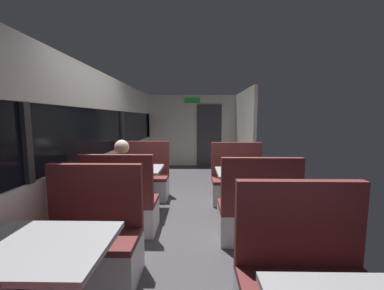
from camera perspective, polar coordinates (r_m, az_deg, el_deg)
The scene contains 13 objects.
ground_plane at distance 3.85m, azimuth -0.98°, elevation -17.48°, with size 3.30×9.20×0.02m, color #423F44.
carriage_window_panel_left at distance 3.88m, azimuth -22.98°, elevation -0.63°, with size 0.09×8.48×2.30m.
carriage_end_bulkhead at distance 7.72m, azimuth 0.50°, elevation 3.40°, with size 2.90×0.11×2.30m.
carriage_aisle_panel_right at distance 6.66m, azimuth 12.48°, elevation 2.86°, with size 0.08×2.40×2.30m, color beige.
dining_table_near_window at distance 1.98m, azimuth -32.89°, elevation -22.13°, with size 0.90×0.70×0.74m.
bench_near_window_facing_entry at distance 2.66m, azimuth -23.42°, elevation -21.54°, with size 0.95×0.50×1.10m.
dining_table_mid_window at distance 4.01m, azimuth -13.85°, elevation -6.87°, with size 0.90×0.70×0.74m.
bench_mid_window_facing_end at distance 3.46m, azimuth -16.75°, elevation -14.52°, with size 0.95×0.50×1.10m.
bench_mid_window_facing_entry at distance 4.75m, azimuth -11.57°, elevation -8.60°, with size 0.95×0.50×1.10m.
dining_table_rear_aisle at distance 3.77m, azimuth 12.89°, elevation -7.71°, with size 0.90×0.70×0.74m.
bench_rear_aisle_facing_end at distance 3.22m, azimuth 15.41°, elevation -16.13°, with size 0.95×0.50×1.10m.
bench_rear_aisle_facing_entry at distance 4.51m, azimuth 10.94°, elevation -9.39°, with size 0.95×0.50×1.10m.
seated_passenger at distance 3.46m, azimuth -16.49°, elevation -10.87°, with size 0.47×0.55×1.26m.
Camera 1 is at (0.12, -3.52, 1.55)m, focal length 22.02 mm.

